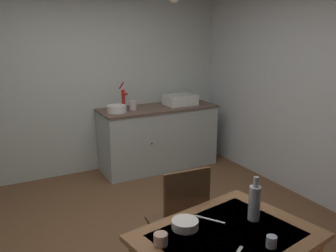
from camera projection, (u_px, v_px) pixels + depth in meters
The scene contains 16 objects.
ground_plane at pixel (142, 248), 3.28m from camera, with size 5.34×5.34×0.00m, color brown.
wall_back at pixel (76, 80), 4.79m from camera, with size 4.44×0.10×2.64m, color silver.
wall_right at pixel (322, 90), 3.95m from camera, with size 0.10×4.32×2.64m, color silver.
counter_cabinet at pixel (158, 137), 5.17m from camera, with size 1.70×0.64×0.91m.
sink_basin at pixel (180, 100), 5.20m from camera, with size 0.44×0.34×0.15m.
hand_pump at pixel (123, 98), 4.82m from camera, with size 0.05×0.27×0.39m.
mixing_bowl_counter at pixel (117, 109), 4.71m from camera, with size 0.26×0.26×0.09m, color white.
stoneware_crock at pixel (133, 105), 4.85m from camera, with size 0.11×0.11×0.13m, color beige.
dining_table at pixel (227, 248), 2.21m from camera, with size 1.20×0.98×0.72m.
chair_far_side at pixel (180, 220), 2.79m from camera, with size 0.43×0.43×0.96m.
serving_bowl_wide at pixel (185, 224), 2.26m from camera, with size 0.17×0.17×0.05m, color white.
mug_tall at pixel (271, 242), 2.05m from camera, with size 0.06×0.06×0.07m, color #9EB2C6.
teacup_mint at pixel (161, 239), 2.07m from camera, with size 0.08×0.08×0.07m, color tan.
glass_bottle at pixel (254, 202), 2.34m from camera, with size 0.08×0.08×0.31m.
table_knife at pixel (210, 219), 2.36m from camera, with size 0.22×0.02×0.01m, color silver.
teaspoon_by_cup at pixel (238, 252), 2.01m from camera, with size 0.12×0.02×0.01m, color beige.
Camera 1 is at (-1.14, -2.66, 1.93)m, focal length 37.64 mm.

